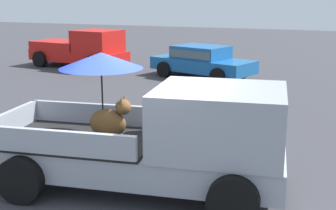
% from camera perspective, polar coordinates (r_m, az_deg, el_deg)
% --- Properties ---
extents(ground_plane, '(80.00, 80.00, 0.00)m').
position_cam_1_polar(ground_plane, '(8.23, -3.60, -10.47)').
color(ground_plane, '#38383D').
extents(pickup_truck_main, '(5.27, 2.84, 2.40)m').
position_cam_1_polar(pickup_truck_main, '(7.78, -0.61, -4.04)').
color(pickup_truck_main, black).
rests_on(pickup_truck_main, ground).
extents(pickup_truck_far, '(5.00, 2.68, 1.80)m').
position_cam_1_polar(pickup_truck_far, '(22.00, -10.88, 6.97)').
color(pickup_truck_far, black).
rests_on(pickup_truck_far, ground).
extents(parked_sedan_near, '(4.63, 2.98, 1.33)m').
position_cam_1_polar(parked_sedan_near, '(18.88, 4.31, 5.70)').
color(parked_sedan_near, black).
rests_on(parked_sedan_near, ground).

